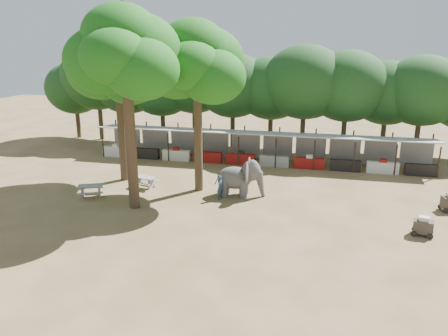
% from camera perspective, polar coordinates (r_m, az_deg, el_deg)
% --- Properties ---
extents(ground, '(100.00, 100.00, 0.00)m').
position_cam_1_polar(ground, '(24.18, -0.33, -8.01)').
color(ground, brown).
rests_on(ground, ground).
extents(vendor_stalls, '(28.00, 2.99, 2.80)m').
position_cam_1_polar(vendor_stalls, '(36.69, 4.61, 2.52)').
color(vendor_stalls, '#A2A5AA').
rests_on(vendor_stalls, ground).
extents(yard_tree_left, '(7.10, 6.90, 11.02)m').
position_cam_1_polar(yard_tree_left, '(31.96, -13.81, 12.78)').
color(yard_tree_left, '#332316').
rests_on(yard_tree_left, ground).
extents(yard_tree_center, '(7.10, 6.90, 12.04)m').
position_cam_1_polar(yard_tree_center, '(26.12, -12.86, 14.31)').
color(yard_tree_center, '#332316').
rests_on(yard_tree_center, ground).
extents(yard_tree_back, '(7.10, 6.90, 11.36)m').
position_cam_1_polar(yard_tree_back, '(28.82, -3.72, 13.52)').
color(yard_tree_back, '#332316').
rests_on(yard_tree_back, ground).
extents(backdrop_trees, '(46.46, 5.95, 8.33)m').
position_cam_1_polar(backdrop_trees, '(40.97, 5.83, 10.12)').
color(backdrop_trees, '#332316').
rests_on(backdrop_trees, ground).
extents(elephant, '(3.27, 2.50, 2.49)m').
position_cam_1_polar(elephant, '(28.80, 2.14, -1.26)').
color(elephant, '#424040').
rests_on(elephant, ground).
extents(handler, '(0.51, 0.65, 1.61)m').
position_cam_1_polar(handler, '(28.30, -0.50, -2.52)').
color(handler, '#26384C').
rests_on(handler, ground).
extents(picnic_table_near, '(2.05, 1.96, 0.80)m').
position_cam_1_polar(picnic_table_near, '(30.06, -17.00, -2.67)').
color(picnic_table_near, gray).
rests_on(picnic_table_near, ground).
extents(picnic_table_far, '(1.79, 1.68, 0.76)m').
position_cam_1_polar(picnic_table_far, '(31.08, -10.26, -1.62)').
color(picnic_table_far, gray).
rests_on(picnic_table_far, ground).
extents(cart_front, '(1.22, 0.93, 1.07)m').
position_cam_1_polar(cart_front, '(25.55, 24.57, -6.93)').
color(cart_front, '#322A24').
rests_on(cart_front, ground).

